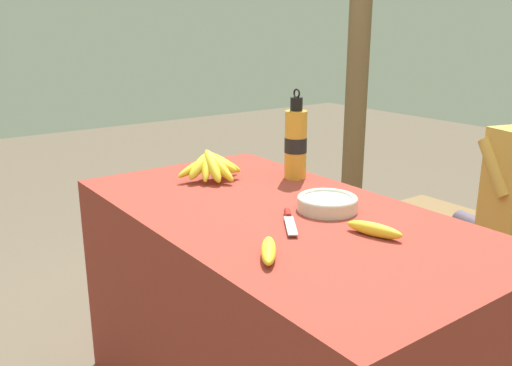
{
  "coord_description": "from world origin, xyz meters",
  "views": [
    {
      "loc": [
        1.26,
        -1.01,
        1.36
      ],
      "look_at": [
        -0.19,
        0.05,
        0.84
      ],
      "focal_mm": 38.0,
      "sensor_mm": 36.0,
      "label": 1
    }
  ],
  "objects_px": {
    "water_bottle": "(296,143)",
    "support_post_near": "(358,68)",
    "loose_banana_side": "(374,229)",
    "serving_bowl": "(327,203)",
    "knife": "(289,219)",
    "banana_bunch_ripe": "(212,165)",
    "loose_banana_front": "(269,251)"
  },
  "relations": [
    {
      "from": "water_bottle",
      "to": "support_post_near",
      "type": "distance_m",
      "value": 1.45
    },
    {
      "from": "loose_banana_side",
      "to": "serving_bowl",
      "type": "bearing_deg",
      "value": 168.86
    },
    {
      "from": "water_bottle",
      "to": "knife",
      "type": "xyz_separation_m",
      "value": [
        0.36,
        -0.33,
        -0.13
      ]
    },
    {
      "from": "banana_bunch_ripe",
      "to": "loose_banana_side",
      "type": "height_order",
      "value": "banana_bunch_ripe"
    },
    {
      "from": "loose_banana_front",
      "to": "loose_banana_side",
      "type": "xyz_separation_m",
      "value": [
        0.06,
        0.33,
        0.0
      ]
    },
    {
      "from": "water_bottle",
      "to": "loose_banana_side",
      "type": "relative_size",
      "value": 2.01
    },
    {
      "from": "water_bottle",
      "to": "support_post_near",
      "type": "xyz_separation_m",
      "value": [
        -0.81,
        1.18,
        0.18
      ]
    },
    {
      "from": "banana_bunch_ripe",
      "to": "water_bottle",
      "type": "bearing_deg",
      "value": 60.09
    },
    {
      "from": "loose_banana_front",
      "to": "knife",
      "type": "relative_size",
      "value": 0.83
    },
    {
      "from": "loose_banana_side",
      "to": "knife",
      "type": "bearing_deg",
      "value": -152.45
    },
    {
      "from": "loose_banana_side",
      "to": "knife",
      "type": "distance_m",
      "value": 0.26
    },
    {
      "from": "serving_bowl",
      "to": "water_bottle",
      "type": "xyz_separation_m",
      "value": [
        -0.35,
        0.16,
        0.11
      ]
    },
    {
      "from": "loose_banana_front",
      "to": "support_post_near",
      "type": "xyz_separation_m",
      "value": [
        -1.35,
        1.72,
        0.3
      ]
    },
    {
      "from": "knife",
      "to": "loose_banana_side",
      "type": "bearing_deg",
      "value": 62.2
    },
    {
      "from": "water_bottle",
      "to": "support_post_near",
      "type": "height_order",
      "value": "support_post_near"
    },
    {
      "from": "loose_banana_side",
      "to": "support_post_near",
      "type": "relative_size",
      "value": 0.08
    },
    {
      "from": "serving_bowl",
      "to": "water_bottle",
      "type": "relative_size",
      "value": 0.56
    },
    {
      "from": "loose_banana_side",
      "to": "support_post_near",
      "type": "bearing_deg",
      "value": 135.23
    },
    {
      "from": "banana_bunch_ripe",
      "to": "support_post_near",
      "type": "relative_size",
      "value": 0.12
    },
    {
      "from": "serving_bowl",
      "to": "loose_banana_side",
      "type": "bearing_deg",
      "value": -11.14
    },
    {
      "from": "water_bottle",
      "to": "knife",
      "type": "distance_m",
      "value": 0.51
    },
    {
      "from": "loose_banana_front",
      "to": "loose_banana_side",
      "type": "distance_m",
      "value": 0.33
    },
    {
      "from": "knife",
      "to": "support_post_near",
      "type": "height_order",
      "value": "support_post_near"
    },
    {
      "from": "serving_bowl",
      "to": "support_post_near",
      "type": "bearing_deg",
      "value": 130.91
    },
    {
      "from": "serving_bowl",
      "to": "support_post_near",
      "type": "distance_m",
      "value": 1.8
    },
    {
      "from": "water_bottle",
      "to": "support_post_near",
      "type": "relative_size",
      "value": 0.15
    },
    {
      "from": "serving_bowl",
      "to": "loose_banana_front",
      "type": "relative_size",
      "value": 1.26
    },
    {
      "from": "loose_banana_side",
      "to": "knife",
      "type": "xyz_separation_m",
      "value": [
        -0.23,
        -0.12,
        -0.01
      ]
    },
    {
      "from": "serving_bowl",
      "to": "loose_banana_front",
      "type": "xyz_separation_m",
      "value": [
        0.18,
        -0.37,
        -0.01
      ]
    },
    {
      "from": "serving_bowl",
      "to": "knife",
      "type": "xyz_separation_m",
      "value": [
        0.01,
        -0.17,
        -0.02
      ]
    },
    {
      "from": "loose_banana_front",
      "to": "support_post_near",
      "type": "relative_size",
      "value": 0.07
    },
    {
      "from": "banana_bunch_ripe",
      "to": "support_post_near",
      "type": "distance_m",
      "value": 1.62
    }
  ]
}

